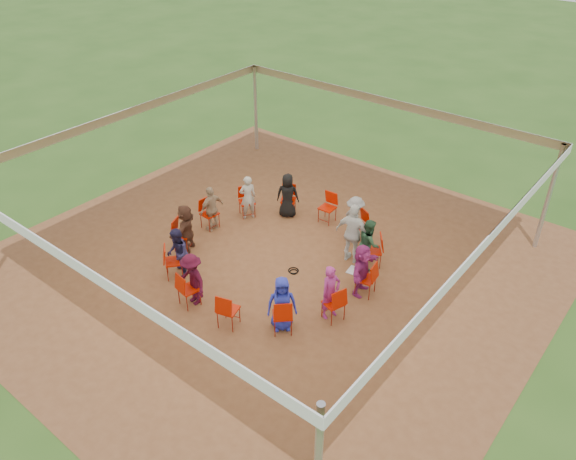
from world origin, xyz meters
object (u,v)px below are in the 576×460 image
Objects in this scene: chair_0 at (366,279)px; standing_person at (353,234)px; chair_3 at (327,208)px; chair_11 at (282,315)px; chair_1 at (373,250)px; cable_coil at (294,271)px; chair_6 at (210,214)px; person_seated_3 at (288,195)px; person_seated_4 at (248,197)px; person_seated_9 at (282,304)px; chair_4 at (288,200)px; person_seated_5 at (212,209)px; person_seated_8 at (192,279)px; person_seated_6 at (186,228)px; person_seated_0 at (362,270)px; laptop at (355,269)px; person_seated_10 at (331,292)px; chair_2 at (358,226)px; person_seated_2 at (355,220)px; chair_8 at (174,262)px; chair_12 at (334,303)px; chair_7 at (183,235)px; person_seated_1 at (369,243)px; chair_5 at (247,202)px; chair_10 at (228,310)px; person_seated_7 at (178,253)px; chair_9 at (189,289)px.

standing_person is (-0.99, 0.94, 0.38)m from chair_0.
chair_11 is at bearing 110.77° from chair_3.
chair_1 reaches higher than cable_coil.
person_seated_3 is at bearing 149.65° from chair_6.
person_seated_4 and person_seated_9 have the same top height.
chair_4 is at bearing 13.85° from chair_3.
person_seated_5 is at bearing 30.35° from chair_4.
person_seated_9 is at bearing 27.69° from person_seated_8.
person_seated_6 is (-0.17, -2.22, 0.00)m from person_seated_4.
laptop is (-0.16, -0.03, -0.04)m from person_seated_0.
chair_6 is 4.89m from person_seated_10.
chair_2 is 1.00× the size of chair_6.
laptop is at bearing 148.57° from person_seated_2.
person_seated_3 is 1.00× the size of person_seated_5.
chair_1 is 5.00m from chair_8.
chair_2 is 2.33m from cable_coil.
cable_coil is (-1.87, -0.38, -0.43)m from chair_0.
person_seated_5 is at bearing 43.12° from chair_3.
person_seated_5 is (-4.79, 0.96, 0.23)m from chair_12.
chair_1 is 1.00× the size of chair_7.
person_seated_1 is at bearing 27.69° from person_seated_10.
person_seated_2 is 4.76m from person_seated_8.
person_seated_2 reaches higher than chair_8.
chair_10 is (2.85, -3.75, 0.00)m from chair_5.
chair_4 is 1.21m from chair_5.
chair_0 is 0.67× the size of person_seated_8.
person_seated_7 is (1.01, -2.05, 0.23)m from chair_6.
chair_3 is 4.71m from chair_8.
person_seated_7 is at bearing 138.46° from person_seated_9.
chair_4 is 2.30m from person_seated_5.
person_seated_3 is 1.00× the size of person_seated_10.
person_seated_1 reaches higher than chair_6.
person_seated_7 is 4.41m from standing_person.
chair_0 is 4.05m from person_seated_8.
chair_3 is at bearing 110.77° from chair_8.
person_seated_0 is 3.95m from person_seated_3.
chair_0 is 4.15m from chair_4.
chair_9 is at bearing 138.46° from chair_12.
chair_2 is at bearing 25.03° from person_seated_0.
person_seated_9 reaches higher than chair_1.
laptop reaches higher than cable_coil.
standing_person reaches higher than person_seated_4.
person_seated_2 and person_seated_7 have the same top height.
chair_10 is 2.61× the size of cable_coil.
person_seated_3 is (-0.72, 4.54, 0.23)m from chair_9.
chair_2 and chair_12 have the same top height.
person_seated_6 is at bearing 160.50° from chair_8.
laptop is at bearing 96.51° from chair_6.
laptop is (0.45, 2.18, 0.19)m from chair_11.
cable_coil is at bearing 91.51° from chair_6.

